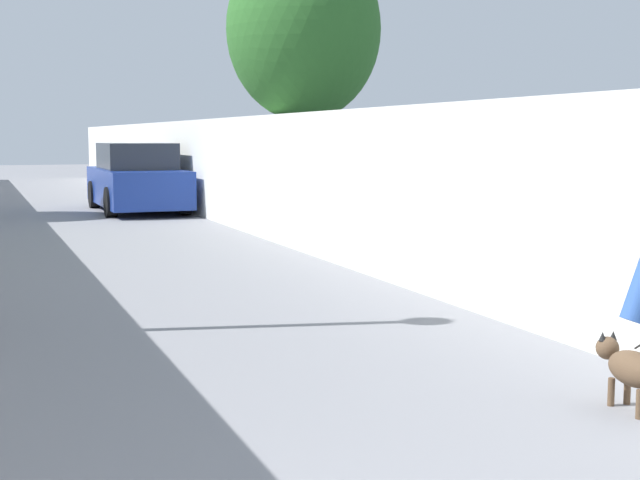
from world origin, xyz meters
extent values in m
plane|color=gray|center=(14.00, 0.00, 0.00)|extent=(80.00, 80.00, 0.00)
cube|color=silver|center=(12.00, -2.65, 1.02)|extent=(48.00, 0.30, 2.04)
cylinder|color=brown|center=(13.00, -3.32, 1.35)|extent=(0.23, 0.23, 2.70)
ellipsoid|color=#2D6628|center=(13.00, -3.32, 3.48)|extent=(2.60, 2.60, 3.07)
ellipsoid|color=brown|center=(2.86, -1.77, 0.27)|extent=(0.45, 0.25, 0.22)
sphere|color=brown|center=(3.14, -1.79, 0.34)|extent=(0.15, 0.15, 0.15)
cone|color=black|center=(3.14, -1.75, 0.42)|extent=(0.05, 0.05, 0.06)
cone|color=black|center=(3.13, -1.83, 0.42)|extent=(0.05, 0.05, 0.06)
cylinder|color=brown|center=(3.00, -1.72, 0.09)|extent=(0.04, 0.04, 0.18)
cylinder|color=brown|center=(3.00, -1.84, 0.09)|extent=(0.04, 0.04, 0.18)
cylinder|color=brown|center=(2.72, -1.71, 0.09)|extent=(0.04, 0.04, 0.18)
cube|color=navy|center=(18.96, -1.50, 0.56)|extent=(4.34, 1.70, 0.80)
cube|color=#262B33|center=(18.96, -1.50, 1.24)|extent=(2.26, 1.50, 0.60)
cylinder|color=black|center=(20.31, -0.71, 0.32)|extent=(0.64, 0.22, 0.64)
cylinder|color=black|center=(20.31, -2.29, 0.32)|extent=(0.64, 0.22, 0.64)
cylinder|color=black|center=(17.61, -0.71, 0.32)|extent=(0.64, 0.22, 0.64)
cylinder|color=black|center=(17.61, -2.29, 0.32)|extent=(0.64, 0.22, 0.64)
camera|label=1|loc=(-1.51, 2.00, 1.70)|focal=50.59mm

